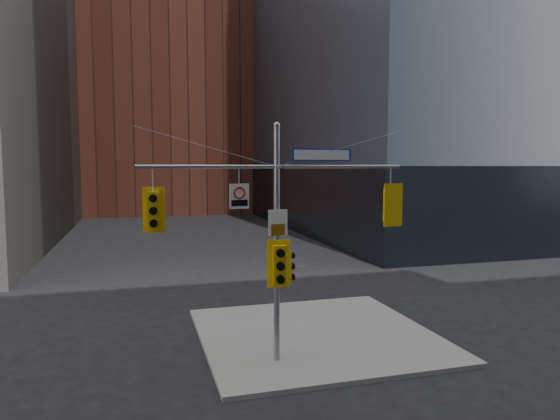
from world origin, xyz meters
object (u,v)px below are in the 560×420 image
traffic_light_pole_front (279,265)px  regulatory_sign_arm (239,195)px  traffic_light_west_arm (154,210)px  traffic_light_east_arm (390,205)px  signal_assembly (277,220)px  traffic_light_pole_side (287,267)px  street_sign_blade (322,155)px

traffic_light_pole_front → regulatory_sign_arm: 2.35m
traffic_light_west_arm → traffic_light_east_arm: size_ratio=0.95×
signal_assembly → traffic_light_pole_side: signal_assembly is taller
traffic_light_pole_side → traffic_light_pole_front: bearing=120.3°
street_sign_blade → regulatory_sign_arm: (-2.54, -0.02, -1.18)m
traffic_light_east_arm → regulatory_sign_arm: 4.86m
signal_assembly → traffic_light_east_arm: 3.74m
traffic_light_west_arm → regulatory_sign_arm: regulatory_sign_arm is taller
traffic_light_pole_side → regulatory_sign_arm: 2.61m
traffic_light_pole_side → traffic_light_pole_front: 0.45m
traffic_light_west_arm → street_sign_blade: 5.18m
signal_assembly → traffic_light_east_arm: size_ratio=5.95×
traffic_light_west_arm → traffic_light_pole_side: (3.85, 0.00, -1.80)m
signal_assembly → street_sign_blade: signal_assembly is taller
signal_assembly → regulatory_sign_arm: bearing=-179.0°
street_sign_blade → traffic_light_pole_side: bearing=173.5°
regulatory_sign_arm → traffic_light_pole_front: bearing=-16.8°
street_sign_blade → traffic_light_east_arm: bearing=-5.9°
signal_assembly → traffic_light_pole_front: size_ratio=5.60×
traffic_light_pole_front → street_sign_blade: size_ratio=0.73×
signal_assembly → traffic_light_pole_side: size_ratio=8.02×
signal_assembly → traffic_light_pole_side: (0.32, 0.02, -1.42)m
signal_assembly → regulatory_sign_arm: size_ratio=11.01×
regulatory_sign_arm → street_sign_blade: bearing=-3.9°
signal_assembly → traffic_light_pole_front: 1.31m
street_sign_blade → traffic_light_west_arm: bearing=174.0°
traffic_light_west_arm → regulatory_sign_arm: 2.43m
traffic_light_pole_side → regulatory_sign_arm: regulatory_sign_arm is taller
signal_assembly → traffic_light_east_arm: (3.72, 0.00, 0.38)m
traffic_light_east_arm → traffic_light_pole_front: traffic_light_east_arm is taller
traffic_light_west_arm → traffic_light_east_arm: 7.25m
traffic_light_west_arm → traffic_light_pole_front: bearing=-0.1°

